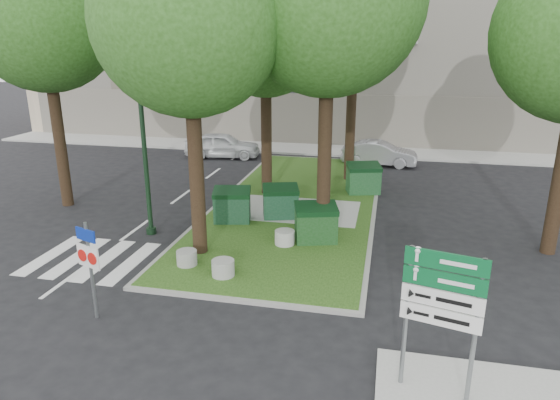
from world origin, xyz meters
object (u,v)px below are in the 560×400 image
(dumpster_a, at_px, (232,205))
(directional_sign, at_px, (442,302))
(dumpster_d, at_px, (363,178))
(car_silver, at_px, (379,153))
(bollard_mid, at_px, (223,268))
(tree_median_near_left, at_px, (191,0))
(car_white, at_px, (223,145))
(dumpster_b, at_px, (281,202))
(tree_median_mid, at_px, (268,22))
(tree_street_left, at_px, (44,1))
(traffic_sign_pole, at_px, (90,258))
(street_lamp, at_px, (142,120))
(litter_bin, at_px, (369,179))
(dumpster_c, at_px, (316,223))
(bollard_left, at_px, (187,258))
(bollard_right, at_px, (285,237))

(dumpster_a, xyz_separation_m, directional_sign, (6.40, -7.99, 1.27))
(dumpster_d, xyz_separation_m, car_silver, (0.50, 5.63, -0.09))
(bollard_mid, bearing_deg, tree_median_near_left, 127.24)
(car_white, bearing_deg, bollard_mid, -168.96)
(dumpster_a, distance_m, dumpster_b, 1.78)
(tree_median_mid, height_order, directional_sign, tree_median_mid)
(tree_street_left, bearing_deg, bollard_mid, -31.53)
(dumpster_d, height_order, traffic_sign_pole, traffic_sign_pole)
(tree_street_left, relative_size, dumpster_b, 7.36)
(tree_street_left, xyz_separation_m, car_silver, (11.91, 9.47, -7.01))
(tree_median_near_left, distance_m, dumpster_b, 7.69)
(tree_median_mid, height_order, car_white, tree_median_mid)
(dumpster_d, distance_m, traffic_sign_pole, 12.71)
(street_lamp, bearing_deg, dumpster_d, 41.82)
(litter_bin, relative_size, directional_sign, 0.24)
(tree_street_left, bearing_deg, tree_median_near_left, -26.57)
(tree_street_left, height_order, street_lamp, tree_street_left)
(tree_median_mid, xyz_separation_m, dumpster_d, (3.91, 0.84, -6.25))
(tree_median_near_left, relative_size, dumpster_c, 6.80)
(bollard_left, distance_m, bollard_right, 3.22)
(tree_street_left, height_order, car_white, tree_street_left)
(tree_median_mid, bearing_deg, bollard_mid, -85.48)
(directional_sign, bearing_deg, tree_median_near_left, 155.28)
(dumpster_b, height_order, dumpster_c, dumpster_c)
(tree_median_near_left, bearing_deg, directional_sign, -39.02)
(tree_median_mid, distance_m, bollard_left, 10.07)
(litter_bin, distance_m, car_silver, 4.58)
(tree_median_near_left, bearing_deg, litter_bin, 61.25)
(tree_street_left, xyz_separation_m, dumpster_a, (7.04, -0.72, -6.95))
(tree_street_left, bearing_deg, bollard_right, -14.69)
(dumpster_a, bearing_deg, directional_sign, -63.64)
(dumpster_c, distance_m, dumpster_d, 5.89)
(tree_median_mid, distance_m, street_lamp, 6.74)
(tree_median_near_left, bearing_deg, car_white, 106.16)
(dumpster_a, distance_m, dumpster_c, 3.42)
(dumpster_a, relative_size, bollard_right, 2.34)
(dumpster_b, bearing_deg, litter_bin, 41.75)
(street_lamp, relative_size, car_white, 1.48)
(tree_median_near_left, bearing_deg, dumpster_a, 89.11)
(car_white, bearing_deg, tree_median_mid, -154.23)
(tree_median_mid, distance_m, directional_sign, 14.06)
(tree_median_mid, bearing_deg, tree_street_left, -158.20)
(tree_median_mid, height_order, dumpster_d, tree_median_mid)
(directional_sign, height_order, car_silver, directional_sign)
(dumpster_a, bearing_deg, bollard_left, -104.70)
(litter_bin, xyz_separation_m, car_white, (-8.36, 4.53, 0.25))
(tree_median_near_left, distance_m, car_silver, 15.39)
(dumpster_a, height_order, bollard_right, dumpster_a)
(dumpster_a, relative_size, car_silver, 0.38)
(tree_street_left, distance_m, directional_sign, 17.00)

